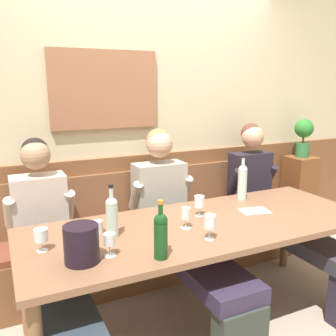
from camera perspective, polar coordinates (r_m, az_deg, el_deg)
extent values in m
cube|color=tan|center=(2.83, 6.02, -23.62)|extent=(6.80, 6.80, 0.02)
cube|color=beige|center=(3.27, -3.47, 8.04)|extent=(6.80, 0.08, 2.80)
cube|color=#935F42|center=(3.08, -9.83, 11.92)|extent=(0.89, 0.04, 0.63)
cube|color=brown|center=(3.40, -2.93, -6.73)|extent=(6.80, 0.03, 1.07)
cube|color=brown|center=(3.33, -1.34, -13.00)|extent=(2.71, 0.42, 0.44)
cube|color=brown|center=(3.23, -1.36, -9.09)|extent=(2.66, 0.39, 0.05)
cube|color=brown|center=(3.31, -2.73, -3.96)|extent=(2.71, 0.04, 0.45)
cube|color=brown|center=(2.54, 5.38, -8.97)|extent=(2.41, 0.92, 0.04)
cylinder|color=brown|center=(2.74, -21.42, -16.78)|extent=(0.07, 0.07, 0.71)
cylinder|color=brown|center=(3.61, 17.86, -9.18)|extent=(0.07, 0.07, 0.71)
cube|color=#283642|center=(2.45, -16.95, -18.05)|extent=(0.32, 1.19, 0.11)
cube|color=#BAAB9F|center=(2.90, -19.32, -6.28)|extent=(0.39, 0.22, 0.54)
sphere|color=#A27D60|center=(2.79, -19.93, 1.91)|extent=(0.21, 0.21, 0.21)
sphere|color=black|center=(2.81, -20.02, 2.52)|extent=(0.19, 0.19, 0.19)
cylinder|color=#BAAB9F|center=(2.84, -23.38, -6.46)|extent=(0.08, 0.20, 0.27)
cylinder|color=#BAAB9F|center=(2.87, -15.18, -5.60)|extent=(0.08, 0.20, 0.27)
cube|color=#2E362F|center=(2.47, 11.06, -24.26)|extent=(0.33, 0.14, 0.38)
cube|color=#2F273E|center=(2.72, 4.30, -14.17)|extent=(0.36, 1.19, 0.11)
cube|color=#9E9B8E|center=(3.13, -1.40, -4.08)|extent=(0.43, 0.22, 0.54)
sphere|color=tan|center=(3.03, -1.36, 3.68)|extent=(0.22, 0.22, 0.22)
sphere|color=#9E7B46|center=(3.05, -1.56, 4.25)|extent=(0.20, 0.20, 0.20)
cylinder|color=#9E9B8E|center=(3.00, -5.03, -4.32)|extent=(0.08, 0.20, 0.27)
cylinder|color=#9E9B8E|center=(3.18, 2.67, -3.30)|extent=(0.08, 0.20, 0.27)
cube|color=#37353E|center=(3.27, 19.23, -10.15)|extent=(0.33, 1.20, 0.11)
cube|color=black|center=(3.61, 12.59, -1.99)|extent=(0.39, 0.19, 0.55)
sphere|color=tan|center=(3.52, 13.03, 4.78)|extent=(0.21, 0.21, 0.21)
sphere|color=brown|center=(3.54, 12.80, 5.26)|extent=(0.19, 0.19, 0.19)
cylinder|color=black|center=(3.46, 10.29, -2.03)|extent=(0.08, 0.20, 0.27)
cylinder|color=black|center=(3.71, 15.48, -1.29)|extent=(0.08, 0.20, 0.27)
cylinder|color=black|center=(2.02, -13.32, -11.42)|extent=(0.19, 0.19, 0.20)
cylinder|color=#B1CCBD|center=(3.05, 11.47, -2.67)|extent=(0.07, 0.07, 0.24)
sphere|color=#B1CCBD|center=(3.02, 11.58, -0.27)|extent=(0.07, 0.07, 0.07)
cylinder|color=#B1CCBD|center=(3.01, 11.62, 0.75)|extent=(0.03, 0.03, 0.09)
cylinder|color=black|center=(3.00, 11.67, 1.78)|extent=(0.03, 0.03, 0.02)
cylinder|color=#123F18|center=(2.01, -1.14, -11.22)|extent=(0.08, 0.08, 0.20)
sphere|color=#123F18|center=(1.96, -1.15, -8.16)|extent=(0.08, 0.08, 0.08)
cylinder|color=#123F18|center=(1.94, -1.16, -6.76)|extent=(0.03, 0.03, 0.08)
cylinder|color=orange|center=(1.93, -1.16, -5.33)|extent=(0.03, 0.03, 0.02)
cylinder|color=#B4CBBE|center=(2.30, -8.69, -8.17)|extent=(0.07, 0.07, 0.20)
sphere|color=#B4CBBE|center=(2.26, -8.79, -5.46)|extent=(0.07, 0.07, 0.07)
cylinder|color=#B4CBBE|center=(2.24, -8.83, -4.14)|extent=(0.03, 0.03, 0.09)
cylinder|color=black|center=(2.23, -8.88, -2.79)|extent=(0.03, 0.03, 0.02)
cylinder|color=silver|center=(2.44, 2.77, -9.27)|extent=(0.07, 0.07, 0.00)
cylinder|color=silver|center=(2.43, 2.78, -8.56)|extent=(0.01, 0.01, 0.06)
cylinder|color=silver|center=(2.40, 2.79, -7.03)|extent=(0.06, 0.06, 0.08)
cylinder|color=silver|center=(2.28, 6.45, -10.93)|extent=(0.06, 0.06, 0.00)
cylinder|color=silver|center=(2.27, 6.47, -10.07)|extent=(0.01, 0.01, 0.07)
cylinder|color=silver|center=(2.24, 6.52, -8.25)|extent=(0.07, 0.07, 0.08)
cylinder|color=silver|center=(2.09, -9.00, -13.32)|extent=(0.07, 0.07, 0.00)
cylinder|color=silver|center=(2.08, -9.03, -12.47)|extent=(0.01, 0.01, 0.06)
cylinder|color=silver|center=(2.05, -9.09, -10.86)|extent=(0.06, 0.06, 0.06)
cylinder|color=#EBCF8A|center=(2.06, -9.07, -11.49)|extent=(0.06, 0.06, 0.01)
cylinder|color=silver|center=(2.24, -18.98, -12.08)|extent=(0.06, 0.06, 0.00)
cylinder|color=silver|center=(2.23, -19.04, -11.34)|extent=(0.01, 0.01, 0.06)
cylinder|color=silver|center=(2.20, -19.16, -9.80)|extent=(0.08, 0.08, 0.07)
cylinder|color=#EAD483|center=(2.21, -19.12, -10.27)|extent=(0.07, 0.07, 0.03)
cylinder|color=silver|center=(2.66, 4.85, -7.40)|extent=(0.06, 0.06, 0.00)
cylinder|color=silver|center=(2.65, 4.86, -6.71)|extent=(0.01, 0.01, 0.06)
cylinder|color=silver|center=(2.63, 4.89, -5.21)|extent=(0.07, 0.07, 0.08)
cylinder|color=silver|center=(2.39, -10.85, -8.98)|extent=(0.07, 0.07, 0.08)
cube|color=white|center=(2.83, 13.34, -6.50)|extent=(0.24, 0.19, 0.00)
cube|color=brown|center=(4.18, 19.60, -4.67)|extent=(0.28, 0.28, 0.94)
cylinder|color=#2D6C38|center=(4.06, 20.17, 2.66)|extent=(0.14, 0.14, 0.15)
cylinder|color=brown|center=(4.04, 20.29, 4.21)|extent=(0.02, 0.02, 0.07)
sphere|color=#2A762B|center=(4.03, 20.41, 5.81)|extent=(0.19, 0.19, 0.19)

